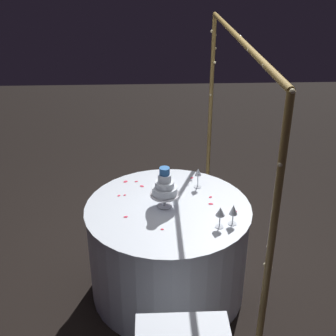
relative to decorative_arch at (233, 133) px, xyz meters
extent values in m
plane|color=black|center=(0.00, -0.45, -1.37)|extent=(12.00, 12.00, 0.00)
cylinder|color=olive|center=(-1.11, 0.00, -0.36)|extent=(0.04, 0.04, 2.00)
cylinder|color=olive|center=(1.11, 0.00, -0.36)|extent=(0.04, 0.04, 2.00)
cylinder|color=olive|center=(0.00, 0.00, 0.64)|extent=(2.22, 0.04, 0.04)
sphere|color=#F9EAB2|center=(-1.12, 0.01, 0.46)|extent=(0.02, 0.02, 0.02)
sphere|color=#F9EAB2|center=(1.12, -0.01, 0.31)|extent=(0.02, 0.02, 0.02)
sphere|color=#F9EAB2|center=(-0.84, 0.00, 0.64)|extent=(0.02, 0.02, 0.02)
sphere|color=#F9EAB2|center=(-1.11, -0.01, -0.57)|extent=(0.02, 0.02, 0.02)
sphere|color=#F9EAB2|center=(1.10, 0.01, 0.52)|extent=(0.02, 0.02, 0.02)
sphere|color=#F9EAB2|center=(-0.46, 0.00, 0.64)|extent=(0.02, 0.02, 0.02)
sphere|color=#F9EAB2|center=(-1.13, -0.02, 0.49)|extent=(0.02, 0.02, 0.02)
sphere|color=#F9EAB2|center=(-0.05, 0.01, 0.64)|extent=(0.02, 0.02, 0.02)
sphere|color=#F9EAB2|center=(-1.09, 0.02, 0.23)|extent=(0.02, 0.02, 0.02)
sphere|color=#F9EAB2|center=(1.09, -0.01, -0.26)|extent=(0.02, 0.02, 0.02)
sphere|color=#F9EAB2|center=(0.34, -0.01, 0.64)|extent=(0.02, 0.02, 0.02)
sphere|color=#F9EAB2|center=(-1.12, 0.02, 0.35)|extent=(0.02, 0.02, 0.02)
sphere|color=#F9EAB2|center=(1.09, 0.00, -0.14)|extent=(0.02, 0.02, 0.02)
sphere|color=#F9EAB2|center=(0.70, -0.01, 0.64)|extent=(0.02, 0.02, 0.02)
sphere|color=#F9EAB2|center=(-1.10, -0.01, -0.07)|extent=(0.02, 0.02, 0.02)
sphere|color=#F9EAB2|center=(1.10, 0.01, -0.27)|extent=(0.02, 0.02, 0.02)
sphere|color=#F9EAB2|center=(1.12, 0.00, 0.64)|extent=(0.02, 0.02, 0.02)
cylinder|color=silver|center=(0.00, -0.45, -0.98)|extent=(1.22, 1.22, 0.76)
cylinder|color=silver|center=(0.00, -0.45, -0.59)|extent=(1.25, 1.25, 0.02)
cylinder|color=silver|center=(-0.01, -0.47, -0.58)|extent=(0.11, 0.11, 0.01)
cylinder|color=silver|center=(-0.01, -0.47, -0.53)|extent=(0.02, 0.02, 0.09)
cylinder|color=silver|center=(-0.01, -0.47, -0.48)|extent=(0.22, 0.22, 0.01)
cylinder|color=white|center=(-0.01, -0.47, -0.45)|extent=(0.19, 0.19, 0.06)
cylinder|color=white|center=(-0.01, -0.47, -0.40)|extent=(0.14, 0.14, 0.05)
cylinder|color=white|center=(-0.01, -0.47, -0.34)|extent=(0.10, 0.10, 0.06)
cylinder|color=#2D6BB7|center=(-0.01, -0.47, -0.29)|extent=(0.08, 0.08, 0.05)
cylinder|color=silver|center=(-0.30, -0.19, -0.58)|extent=(0.06, 0.06, 0.00)
cylinder|color=silver|center=(-0.30, -0.19, -0.53)|extent=(0.01, 0.01, 0.10)
cone|color=silver|center=(-0.30, -0.19, -0.45)|extent=(0.05, 0.05, 0.06)
cylinder|color=silver|center=(0.24, 0.00, -0.58)|extent=(0.06, 0.06, 0.00)
cylinder|color=silver|center=(0.24, 0.00, -0.54)|extent=(0.01, 0.01, 0.08)
cone|color=silver|center=(0.24, 0.00, -0.47)|extent=(0.06, 0.06, 0.07)
cylinder|color=silver|center=(0.27, -0.10, -0.58)|extent=(0.06, 0.06, 0.00)
cylinder|color=silver|center=(0.27, -0.10, -0.53)|extent=(0.01, 0.01, 0.09)
cone|color=silver|center=(0.27, -0.10, -0.46)|extent=(0.06, 0.06, 0.06)
ellipsoid|color=#E02D47|center=(-0.14, -0.52, -0.58)|extent=(0.03, 0.03, 0.00)
ellipsoid|color=#E02D47|center=(-0.19, -0.78, -0.58)|extent=(0.03, 0.03, 0.00)
ellipsoid|color=#E02D47|center=(-0.03, -0.12, -0.58)|extent=(0.03, 0.04, 0.00)
ellipsoid|color=#E02D47|center=(-0.13, -0.11, -0.58)|extent=(0.04, 0.04, 0.00)
ellipsoid|color=#E02D47|center=(-0.41, -0.69, -0.58)|extent=(0.03, 0.03, 0.00)
ellipsoid|color=#E02D47|center=(-0.41, -0.78, -0.58)|extent=(0.05, 0.05, 0.00)
ellipsoid|color=#E02D47|center=(-0.17, -0.53, -0.58)|extent=(0.02, 0.03, 0.00)
ellipsoid|color=#E02D47|center=(0.09, 0.05, -0.58)|extent=(0.03, 0.03, 0.00)
ellipsoid|color=#E02D47|center=(-0.45, -0.23, -0.58)|extent=(0.04, 0.04, 0.00)
ellipsoid|color=#E02D47|center=(0.12, -0.75, -0.58)|extent=(0.03, 0.04, 0.00)
ellipsoid|color=#E02D47|center=(-0.18, -0.82, -0.58)|extent=(0.03, 0.03, 0.00)
ellipsoid|color=#E02D47|center=(0.29, -0.50, -0.58)|extent=(0.02, 0.03, 0.00)
ellipsoid|color=#E02D47|center=(-0.32, -0.64, -0.58)|extent=(0.04, 0.05, 0.00)
camera|label=1|loc=(2.79, -0.56, 1.15)|focal=47.01mm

